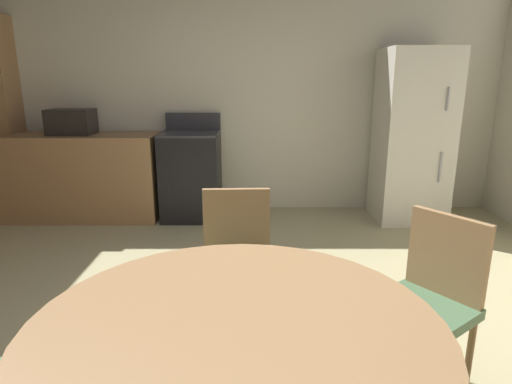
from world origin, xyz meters
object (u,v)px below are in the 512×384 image
(chair_north, at_px, (236,258))
(chair_northeast, at_px, (428,295))
(microwave, at_px, (70,122))
(dining_table, at_px, (235,367))
(oven_range, at_px, (190,175))
(refrigerator, at_px, (411,137))

(chair_north, xyz_separation_m, chair_northeast, (0.91, -0.43, 0.00))
(chair_north, bearing_deg, chair_northeast, 62.16)
(microwave, height_order, dining_table, microwave)
(chair_northeast, bearing_deg, oven_range, -97.79)
(dining_table, bearing_deg, chair_north, 92.45)
(dining_table, height_order, chair_north, chair_north)
(refrigerator, xyz_separation_m, chair_northeast, (-0.81, -2.64, -0.38))
(oven_range, xyz_separation_m, microwave, (-1.22, -0.00, 0.56))
(microwave, bearing_deg, dining_table, -60.95)
(refrigerator, distance_m, microwave, 3.53)
(oven_range, height_order, chair_northeast, oven_range)
(dining_table, xyz_separation_m, chair_northeast, (0.86, 0.64, -0.11))
(oven_range, xyz_separation_m, refrigerator, (2.31, -0.05, 0.41))
(oven_range, height_order, refrigerator, refrigerator)
(oven_range, xyz_separation_m, dining_table, (0.63, -3.34, 0.14))
(refrigerator, bearing_deg, chair_north, -127.90)
(refrigerator, distance_m, dining_table, 3.70)
(microwave, bearing_deg, oven_range, 0.17)
(chair_north, bearing_deg, microwave, -143.82)
(refrigerator, relative_size, dining_table, 1.38)
(microwave, bearing_deg, chair_north, -51.37)
(chair_northeast, bearing_deg, microwave, -81.52)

